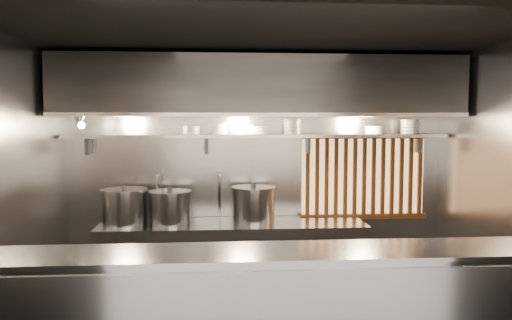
{
  "coord_description": "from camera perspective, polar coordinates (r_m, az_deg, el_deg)",
  "views": [
    {
      "loc": [
        -0.45,
        -4.45,
        2.07
      ],
      "look_at": [
        -0.08,
        0.55,
        1.66
      ],
      "focal_mm": 35.0,
      "sensor_mm": 36.0,
      "label": 1
    }
  ],
  "objects": [
    {
      "name": "bowl_stack_4",
      "position": [
        6.06,
        13.34,
        3.36
      ],
      "size": [
        0.22,
        0.22,
        0.09
      ],
      "color": "silver",
      "rests_on": "bowl_shelf"
    },
    {
      "name": "stock_pot_left",
      "position": [
        5.76,
        -14.81,
        -5.17
      ],
      "size": [
        0.62,
        0.62,
        0.44
      ],
      "rotation": [
        0.0,
        0.0,
        0.24
      ],
      "color": "#9E9EA4",
      "rests_on": "cooking_bench"
    },
    {
      "name": "wall_back",
      "position": [
        6.01,
        0.09,
        -1.75
      ],
      "size": [
        4.5,
        0.0,
        4.5
      ],
      "primitive_type": "plane",
      "rotation": [
        1.57,
        0.0,
        0.0
      ],
      "color": "gray",
      "rests_on": "floor"
    },
    {
      "name": "cooking_bench",
      "position": [
        5.82,
        -2.64,
        -11.53
      ],
      "size": [
        3.0,
        0.7,
        0.9
      ],
      "primitive_type": "cube",
      "color": "#9E9EA4",
      "rests_on": "floor"
    },
    {
      "name": "stock_pot_mid",
      "position": [
        5.68,
        -9.77,
        -5.35
      ],
      "size": [
        0.48,
        0.48,
        0.42
      ],
      "rotation": [
        0.0,
        0.0,
        0.01
      ],
      "color": "#9E9EA4",
      "rests_on": "cooking_bench"
    },
    {
      "name": "wall_right",
      "position": [
        5.25,
        26.8,
        -3.18
      ],
      "size": [
        0.0,
        3.0,
        3.0
      ],
      "primitive_type": "plane",
      "rotation": [
        1.57,
        0.0,
        -1.57
      ],
      "color": "gray",
      "rests_on": "floor"
    },
    {
      "name": "heat_lamp",
      "position": [
        5.5,
        -19.56,
        4.36
      ],
      "size": [
        0.25,
        0.35,
        0.2
      ],
      "color": "#9E9EA4",
      "rests_on": "exhaust_hood"
    },
    {
      "name": "bowl_stack_2",
      "position": [
        5.79,
        0.42,
        3.44
      ],
      "size": [
        0.24,
        0.24,
        0.09
      ],
      "color": "silver",
      "rests_on": "bowl_shelf"
    },
    {
      "name": "bowl_shelf",
      "position": [
        5.79,
        0.22,
        2.77
      ],
      "size": [
        4.4,
        0.34,
        0.04
      ],
      "primitive_type": "cube",
      "color": "#9E9EA4",
      "rests_on": "wall_back"
    },
    {
      "name": "wood_screen",
      "position": [
        6.2,
        12.2,
        -1.84
      ],
      "size": [
        1.56,
        0.09,
        1.04
      ],
      "color": "#FCB871",
      "rests_on": "wall_back"
    },
    {
      "name": "faucet_right",
      "position": [
        5.87,
        -4.2,
        -2.83
      ],
      "size": [
        0.04,
        0.3,
        0.5
      ],
      "color": "silver",
      "rests_on": "wall_back"
    },
    {
      "name": "stock_pot_right",
      "position": [
        5.72,
        -0.28,
        -5.06
      ],
      "size": [
        0.51,
        0.51,
        0.45
      ],
      "rotation": [
        0.0,
        0.0,
        -0.02
      ],
      "color": "#9E9EA4",
      "rests_on": "cooking_bench"
    },
    {
      "name": "ceiling",
      "position": [
        4.54,
        1.57,
        13.92
      ],
      "size": [
        4.5,
        4.5,
        0.0
      ],
      "primitive_type": "plane",
      "rotation": [
        3.14,
        0.0,
        0.0
      ],
      "color": "black",
      "rests_on": "wall_back"
    },
    {
      "name": "bowl_stack_5",
      "position": [
        6.2,
        17.18,
        3.66
      ],
      "size": [
        0.22,
        0.22,
        0.17
      ],
      "color": "silver",
      "rests_on": "bowl_shelf"
    },
    {
      "name": "bowl_stack_1",
      "position": [
        5.77,
        -4.21,
        3.61
      ],
      "size": [
        0.2,
        0.2,
        0.13
      ],
      "color": "silver",
      "rests_on": "bowl_shelf"
    },
    {
      "name": "exhaust_hood",
      "position": [
        5.58,
        0.41,
        8.29
      ],
      "size": [
        4.4,
        0.81,
        0.65
      ],
      "color": "#2D2D30",
      "rests_on": "ceiling"
    },
    {
      "name": "bowl_stack_0",
      "position": [
        5.78,
        -7.4,
        3.4
      ],
      "size": [
        0.21,
        0.21,
        0.09
      ],
      "color": "silver",
      "rests_on": "bowl_shelf"
    },
    {
      "name": "faucet_left",
      "position": [
        5.91,
        -11.01,
        -2.85
      ],
      "size": [
        0.04,
        0.3,
        0.5
      ],
      "color": "silver",
      "rests_on": "wall_back"
    },
    {
      "name": "wall_left",
      "position": [
        4.85,
        -26.03,
        -3.76
      ],
      "size": [
        0.0,
        3.0,
        3.0
      ],
      "primitive_type": "plane",
      "rotation": [
        1.57,
        0.0,
        1.57
      ],
      "color": "gray",
      "rests_on": "floor"
    },
    {
      "name": "pendant_bulb",
      "position": [
        5.67,
        -0.69,
        3.56
      ],
      "size": [
        0.09,
        0.09,
        0.19
      ],
      "color": "#2D2D30",
      "rests_on": "exhaust_hood"
    },
    {
      "name": "bowl_stack_3",
      "position": [
        5.84,
        4.16,
        3.81
      ],
      "size": [
        0.21,
        0.21,
        0.17
      ],
      "color": "silver",
      "rests_on": "bowl_shelf"
    }
  ]
}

